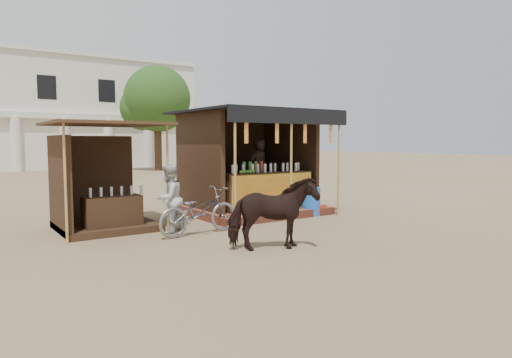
% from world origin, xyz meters
% --- Properties ---
extents(ground, '(120.00, 120.00, 0.00)m').
position_xyz_m(ground, '(0.00, 0.00, 0.00)').
color(ground, '#846B4C').
rests_on(ground, ground).
extents(main_stall, '(3.60, 3.61, 2.78)m').
position_xyz_m(main_stall, '(1.03, 3.36, 1.03)').
color(main_stall, brown).
rests_on(main_stall, ground).
extents(secondary_stall, '(2.40, 2.40, 2.38)m').
position_xyz_m(secondary_stall, '(-3.17, 3.24, 0.85)').
color(secondary_stall, '#392114').
rests_on(secondary_stall, ground).
extents(cow, '(1.74, 1.21, 1.34)m').
position_xyz_m(cow, '(-1.10, -0.53, 0.67)').
color(cow, black).
rests_on(cow, ground).
extents(motorbike, '(1.95, 0.83, 0.99)m').
position_xyz_m(motorbike, '(-1.55, 1.48, 0.50)').
color(motorbike, gray).
rests_on(motorbike, ground).
extents(bystander, '(0.89, 0.81, 1.49)m').
position_xyz_m(bystander, '(-1.99, 2.00, 0.74)').
color(bystander, '#B8B8B2').
rests_on(bystander, ground).
extents(blue_barrel, '(0.51, 0.51, 0.75)m').
position_xyz_m(blue_barrel, '(2.05, 2.00, 0.38)').
color(blue_barrel, blue).
rests_on(blue_barrel, ground).
extents(red_crate, '(0.48, 0.50, 0.28)m').
position_xyz_m(red_crate, '(2.20, 2.00, 0.14)').
color(red_crate, '#9F2C1A').
rests_on(red_crate, ground).
extents(cooler, '(0.68, 0.50, 0.46)m').
position_xyz_m(cooler, '(2.40, 2.60, 0.23)').
color(cooler, '#1A7838').
rests_on(cooler, ground).
extents(background_building, '(26.00, 7.45, 8.18)m').
position_xyz_m(background_building, '(-2.00, 29.94, 3.98)').
color(background_building, silver).
rests_on(background_building, ground).
extents(tree, '(4.50, 4.40, 7.00)m').
position_xyz_m(tree, '(5.81, 22.14, 4.63)').
color(tree, '#382314').
rests_on(tree, ground).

